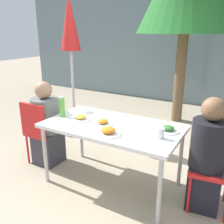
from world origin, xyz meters
name	(u,v)px	position (x,y,z in m)	size (l,w,h in m)	color
ground_plane	(112,183)	(0.00, 0.00, 0.00)	(24.00, 24.00, 0.00)	tan
building_facade	(197,42)	(0.00, 3.99, 1.50)	(10.00, 0.20, 3.00)	slate
dining_table	(112,129)	(0.00, 0.00, 0.70)	(1.53, 0.83, 0.75)	white
chair_left	(40,128)	(-1.07, -0.07, 0.52)	(0.40, 0.40, 0.88)	red
person_left	(47,126)	(-1.02, 0.01, 0.53)	(0.37, 0.37, 1.14)	#383842
chair_right	(212,159)	(1.06, 0.20, 0.52)	(0.44, 0.44, 0.88)	red
person_right	(207,158)	(1.02, 0.12, 0.56)	(0.35, 0.35, 1.18)	black
closed_umbrella	(70,32)	(-1.33, 0.99, 1.72)	(0.36, 0.36, 2.31)	#333333
plate_0	(81,118)	(-0.40, -0.04, 0.77)	(0.22, 0.22, 0.06)	white
plate_1	(168,129)	(0.60, 0.13, 0.78)	(0.24, 0.24, 0.07)	white
plate_2	(103,123)	(-0.09, -0.04, 0.78)	(0.22, 0.22, 0.06)	white
plate_3	(108,131)	(0.10, -0.24, 0.78)	(0.27, 0.27, 0.07)	white
bottle	(62,107)	(-0.66, -0.06, 0.88)	(0.07, 0.07, 0.26)	#51A338
drinking_cup	(160,133)	(0.59, -0.08, 0.81)	(0.08, 0.08, 0.11)	silver
salad_bowl	(85,110)	(-0.52, 0.21, 0.78)	(0.16, 0.16, 0.06)	white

